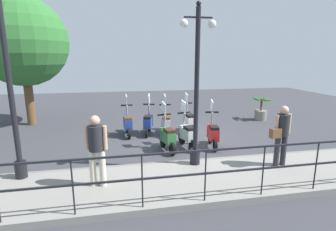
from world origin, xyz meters
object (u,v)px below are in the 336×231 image
Objects in this scene: tree_large at (23,42)px; scooter_far_0 at (189,121)px; scooter_near_0 at (213,133)px; scooter_near_2 at (167,136)px; lamp_post_far at (10,89)px; scooter_far_3 at (128,123)px; scooter_near_1 at (187,134)px; scooter_far_1 at (166,123)px; pedestrian_with_bag at (282,131)px; potted_palm at (261,111)px; scooter_far_2 at (148,122)px; pedestrian_distant at (96,146)px; lamp_post_near at (196,97)px.

tree_large reaches higher than scooter_far_0.
scooter_near_0 and scooter_near_2 have the same top height.
lamp_post_far is 4.64m from scooter_far_3.
scooter_far_1 is (1.57, 0.42, 0.00)m from scooter_near_1.
pedestrian_with_bag is at bearing -138.65° from scooter_near_2.
potted_palm is 0.69× the size of scooter_near_0.
scooter_far_2 is at bearing -89.18° from scooter_far_3.
scooter_far_0 is (4.11, -3.20, -0.60)m from pedestrian_distant.
scooter_far_3 is at bearing 102.40° from potted_palm.
scooter_far_1 is at bearing 46.59° from scooter_near_0.
lamp_post_near is at bearing -171.63° from scooter_far_1.
scooter_near_0 is (-4.36, -6.80, -3.05)m from tree_large.
scooter_near_1 is (1.63, -0.23, -1.46)m from lamp_post_near.
potted_palm is at bearing -74.17° from scooter_far_0.
lamp_post_near is 2.64× the size of scooter_far_0.
pedestrian_distant is 4.51m from scooter_far_2.
scooter_near_2 is 1.00× the size of scooter_far_3.
scooter_far_3 is at bearing 34.38° from pedestrian_with_bag.
pedestrian_with_bag is 3.33m from scooter_near_2.
pedestrian_distant is at bearing 173.54° from scooter_far_2.
scooter_far_0 is (-1.39, 3.91, 0.04)m from potted_palm.
pedestrian_distant is 3.63m from scooter_near_1.
scooter_far_3 is at bearing -121.67° from tree_large.
scooter_near_0 is 0.85m from scooter_near_1.
pedestrian_with_bag is at bearing -129.36° from tree_large.
scooter_near_0 is 1.00× the size of scooter_far_1.
scooter_far_2 is at bearing 13.78° from lamp_post_near.
scooter_near_1 and scooter_far_3 have the same top height.
pedestrian_distant is 1.03× the size of scooter_far_0.
scooter_far_3 is (1.89, 1.16, 0.00)m from scooter_near_2.
pedestrian_with_bag reaches higher than scooter_far_3.
lamp_post_far reaches higher than scooter_near_0.
scooter_near_1 is at bearing -160.02° from scooter_far_1.
scooter_near_2 is at bearing -154.27° from scooter_far_2.
scooter_far_3 is (1.74, 1.85, 0.00)m from scooter_near_1.
pedestrian_distant reaches higher than potted_palm.
scooter_far_0 is at bearing -43.61° from scooter_near_2.
scooter_far_0 reaches higher than potted_palm.
scooter_far_1 is at bearing 164.46° from pedestrian_distant.
scooter_near_0 is at bearing -34.86° from lamp_post_near.
scooter_far_0 is at bearing -111.43° from tree_large.
pedestrian_with_bag is (-0.53, -2.13, -0.87)m from lamp_post_near.
lamp_post_near reaches higher than pedestrian_distant.
lamp_post_near is 2.64× the size of scooter_far_3.
tree_large is 3.50× the size of scooter_far_3.
pedestrian_distant reaches higher than scooter_near_0.
lamp_post_far is 3.06× the size of scooter_far_3.
scooter_near_0 and scooter_near_1 have the same top height.
potted_palm is 6.08m from scooter_near_2.
scooter_near_2 is 1.74m from scooter_far_1.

